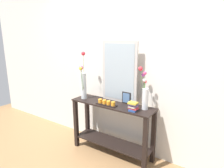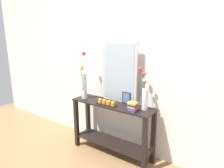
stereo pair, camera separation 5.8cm
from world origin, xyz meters
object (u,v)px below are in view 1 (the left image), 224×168
object	(u,v)px
tall_vase_left	(83,82)
picture_frame_small	(126,98)
book_stack	(133,106)
console_table	(112,124)
vase_right	(145,93)
mirror_leaning	(119,72)
candle_tray	(106,103)

from	to	relation	value
tall_vase_left	picture_frame_small	world-z (taller)	tall_vase_left
picture_frame_small	book_stack	bearing A→B (deg)	-43.94
console_table	vase_right	world-z (taller)	vase_right
tall_vase_left	book_stack	distance (m)	0.90
console_table	mirror_leaning	distance (m)	0.78
tall_vase_left	book_stack	size ratio (longest dim) A/B	5.61
mirror_leaning	candle_tray	world-z (taller)	mirror_leaning
mirror_leaning	book_stack	xyz separation A→B (m)	(0.35, -0.23, -0.38)
book_stack	tall_vase_left	bearing A→B (deg)	177.25
vase_right	picture_frame_small	bearing A→B (deg)	168.91
console_table	picture_frame_small	xyz separation A→B (m)	(0.16, 0.12, 0.41)
picture_frame_small	book_stack	xyz separation A→B (m)	(0.22, -0.21, -0.02)
candle_tray	book_stack	world-z (taller)	book_stack
mirror_leaning	tall_vase_left	bearing A→B (deg)	-160.06
mirror_leaning	book_stack	bearing A→B (deg)	-33.29
console_table	mirror_leaning	xyz separation A→B (m)	(0.03, 0.14, 0.77)
tall_vase_left	picture_frame_small	size ratio (longest dim) A/B	4.31
candle_tray	vase_right	bearing A→B (deg)	16.84
vase_right	candle_tray	size ratio (longest dim) A/B	1.76
candle_tray	picture_frame_small	size ratio (longest dim) A/B	1.90
mirror_leaning	vase_right	world-z (taller)	mirror_leaning
console_table	picture_frame_small	bearing A→B (deg)	37.03
picture_frame_small	tall_vase_left	bearing A→B (deg)	-165.56
tall_vase_left	vase_right	distance (m)	0.97
vase_right	candle_tray	bearing A→B (deg)	-163.16
mirror_leaning	tall_vase_left	size ratio (longest dim) A/B	1.23
candle_tray	mirror_leaning	bearing A→B (deg)	74.62
console_table	book_stack	xyz separation A→B (m)	(0.38, -0.09, 0.39)
candle_tray	book_stack	bearing A→B (deg)	0.22
mirror_leaning	tall_vase_left	world-z (taller)	mirror_leaning
console_table	picture_frame_small	distance (m)	0.46
console_table	mirror_leaning	world-z (taller)	mirror_leaning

